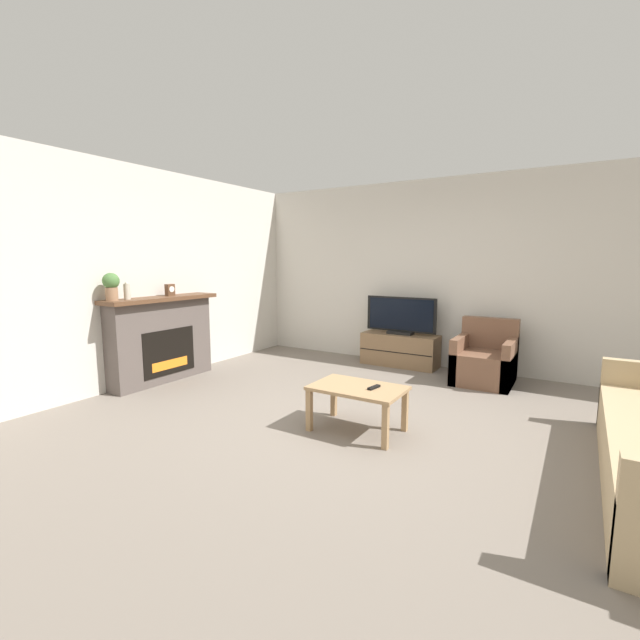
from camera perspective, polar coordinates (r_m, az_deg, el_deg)
The scene contains 12 objects.
ground_plane at distance 4.17m, azimuth 5.74°, elevation -13.92°, with size 24.00×24.00×0.00m, color slate.
wall_back at distance 6.40m, azimuth 16.51°, elevation 5.86°, with size 12.00×0.06×2.70m.
wall_left at distance 5.88m, azimuth -22.07°, elevation 5.43°, with size 0.06×12.00×2.70m.
fireplace at distance 5.84m, azimuth -20.37°, elevation -2.30°, with size 0.40×1.53×1.10m.
mantel_vase_left at distance 5.49m, azimuth -24.35°, elevation 3.53°, with size 0.07×0.07×0.21m.
mantel_clock at distance 5.85m, azimuth -19.38°, elevation 3.81°, with size 0.08×0.11×0.15m.
potted_plant at distance 5.38m, azimuth -26.08°, elevation 4.23°, with size 0.18×0.18×0.32m.
tv_stand at distance 6.45m, azimuth 10.61°, elevation -3.92°, with size 1.11×0.42×0.47m.
tv at distance 6.36m, azimuth 10.71°, elevation 0.41°, with size 1.06×0.18×0.55m.
armchair at distance 5.86m, azimuth 21.09°, elevation -5.20°, with size 0.70×0.76×0.80m.
coffee_table at distance 3.95m, azimuth 4.99°, elevation -9.68°, with size 0.83×0.53×0.42m.
remote at distance 3.89m, azimuth 7.21°, elevation -8.90°, with size 0.07×0.15×0.02m.
Camera 1 is at (1.67, -3.49, 1.56)m, focal length 24.00 mm.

